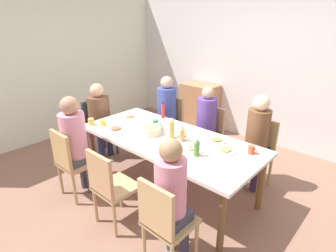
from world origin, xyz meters
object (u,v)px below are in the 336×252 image
(cup_2, at_px, (103,123))
(bottle_0, at_px, (171,129))
(plate_3, at_px, (193,149))
(plate_0, at_px, (116,129))
(person_6, at_px, (166,108))
(cup_0, at_px, (91,122))
(bowl_0, at_px, (151,130))
(chair_0, at_px, (209,133))
(person_4, at_px, (257,135))
(plate_1, at_px, (225,150))
(cup_3, at_px, (155,123))
(person_3, at_px, (99,113))
(plate_2, at_px, (216,140))
(cup_4, at_px, (159,127))
(person_2, at_px, (171,193))
(bottle_1, at_px, (182,134))
(side_cabinet, at_px, (199,106))
(plate_4, at_px, (182,136))
(chair_3, at_px, (97,124))
(person_0, at_px, (206,122))
(chair_6, at_px, (170,121))
(cup_1, at_px, (251,150))
(chair_2, at_px, (164,220))
(person_5, at_px, (75,138))
(chair_1, at_px, (110,185))
(chair_5, at_px, (71,160))
(chair_4, at_px, (258,149))
(dining_table, at_px, (168,142))
(bottle_3, at_px, (163,111))
(plate_5, at_px, (130,117))

(cup_2, distance_m, bottle_0, 1.03)
(plate_3, bearing_deg, plate_0, -168.53)
(person_6, relative_size, plate_0, 4.94)
(cup_0, bearing_deg, bowl_0, 22.20)
(chair_0, bearing_deg, person_4, -6.70)
(plate_1, distance_m, cup_3, 1.09)
(person_3, xyz_separation_m, plate_2, (1.95, 0.31, 0.04))
(cup_2, relative_size, cup_4, 0.99)
(person_6, bearing_deg, person_2, -46.30)
(person_3, bearing_deg, bottle_1, 1.26)
(side_cabinet, bearing_deg, plate_4, -59.74)
(chair_3, bearing_deg, bowl_0, -2.83)
(person_0, distance_m, chair_6, 0.81)
(person_3, relative_size, cup_4, 10.17)
(chair_0, height_order, plate_2, chair_0)
(cup_4, bearing_deg, cup_1, 8.93)
(chair_2, distance_m, plate_3, 0.93)
(cup_4, bearing_deg, plate_3, -13.42)
(cup_4, bearing_deg, person_5, -119.47)
(plate_1, bearing_deg, bowl_0, -167.31)
(chair_1, relative_size, person_5, 0.70)
(chair_5, xyz_separation_m, plate_2, (1.27, 1.21, 0.25))
(chair_4, xyz_separation_m, bottle_1, (-0.58, -0.86, 0.32))
(person_3, xyz_separation_m, chair_4, (2.22, 0.90, -0.21))
(person_6, xyz_separation_m, plate_3, (1.21, -0.87, 0.01))
(cup_1, distance_m, cup_2, 1.97)
(person_4, bearing_deg, cup_4, -145.54)
(plate_4, bearing_deg, chair_6, 139.10)
(plate_2, xyz_separation_m, bottle_0, (-0.44, -0.31, 0.11))
(chair_2, height_order, plate_4, chair_2)
(plate_1, distance_m, plate_4, 0.59)
(chair_0, relative_size, chair_2, 1.00)
(chair_4, xyz_separation_m, side_cabinet, (-1.76, 1.12, -0.06))
(chair_0, relative_size, bottle_1, 4.75)
(dining_table, height_order, chair_4, chair_4)
(person_2, bearing_deg, person_5, -179.92)
(dining_table, relative_size, plate_2, 9.94)
(person_0, bearing_deg, cup_1, -28.53)
(chair_0, height_order, chair_4, same)
(chair_6, xyz_separation_m, bottle_3, (0.25, -0.44, 0.35))
(chair_4, height_order, bottle_1, bottle_1)
(plate_5, distance_m, cup_0, 0.56)
(bottle_0, bearing_deg, person_0, 94.02)
(person_2, height_order, chair_5, person_2)
(chair_1, bearing_deg, cup_1, 51.38)
(dining_table, height_order, chair_6, chair_6)
(person_6, distance_m, plate_3, 1.49)
(person_2, bearing_deg, person_3, 160.03)
(bottle_3, bearing_deg, person_5, -101.32)
(cup_2, distance_m, side_cabinet, 2.34)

